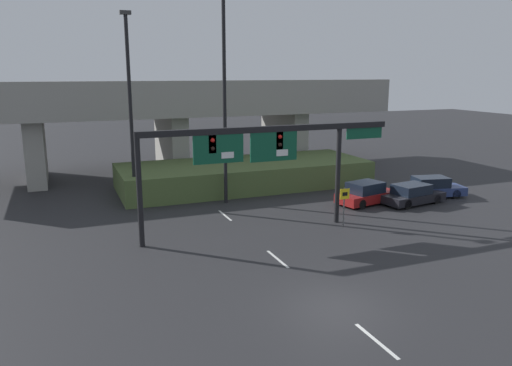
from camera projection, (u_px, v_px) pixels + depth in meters
The scene contains 11 objects.
ground_plane at pixel (334, 306), 18.99m from camera, with size 160.00×160.00×0.00m, color #262628.
lane_markings at pixel (225, 215), 30.95m from camera, with size 0.14×34.26×0.01m.
signal_gantry at pixel (261, 148), 26.80m from camera, with size 14.51×0.44×5.87m.
speed_limit_sign at pixel (344, 201), 28.36m from camera, with size 0.60×0.11×2.30m.
highway_light_pole_near at pixel (224, 94), 32.42m from camera, with size 0.70×0.36×13.91m.
highway_light_pole_far at pixel (130, 105), 32.29m from camera, with size 0.70×0.36×12.45m.
overpass_bridge at pixel (170, 109), 43.37m from camera, with size 38.69×9.66×8.05m.
grass_embankment at pixel (245, 174), 38.72m from camera, with size 19.09×7.10×1.88m.
parked_sedan_near_right at pixel (366, 194), 33.64m from camera, with size 4.62×2.75×1.49m.
parked_sedan_mid_right at pixel (412, 195), 33.59m from camera, with size 4.72×2.49×1.36m.
parked_sedan_far_right at pixel (432, 188), 35.46m from camera, with size 4.72×2.63×1.45m.
Camera 1 is at (-9.27, -15.15, 8.70)m, focal length 35.00 mm.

